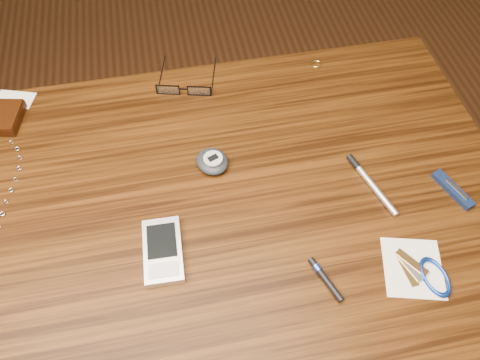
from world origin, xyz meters
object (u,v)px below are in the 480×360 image
Objects in this scene: desk at (233,228)px; pedometer at (212,161)px; pda_phone at (163,251)px; silver_pen at (368,180)px; eyeglasses at (184,88)px; notepad_keys at (424,273)px; pocket_knife at (453,190)px.

pedometer is (-0.02, 0.08, 0.11)m from desk.
pda_phone reaches higher than silver_pen.
eyeglasses is 1.14× the size of notepad_keys.
desk is at bearing 144.74° from notepad_keys.
silver_pen is at bearing -1.75° from desk.
desk is 8.19× the size of notepad_keys.
silver_pen is at bearing 160.68° from pocket_knife.
pda_phone is at bearing -123.65° from pedometer.
eyeglasses reaches higher than notepad_keys.
pedometer is at bearing 161.12° from pocket_knife.
eyeglasses is 0.20m from pedometer.
pda_phone is at bearing -169.33° from silver_pen.
silver_pen reaches higher than desk.
pedometer is 0.57× the size of silver_pen.
notepad_keys is 1.39× the size of pocket_knife.
desk is 0.35m from notepad_keys.
pedometer is (0.11, 0.16, 0.00)m from pda_phone.
desk is 12.64× the size of pedometer.
eyeglasses is 1.01× the size of silver_pen.
desk is at bearing 171.66° from pocket_knife.
eyeglasses is 1.20× the size of pda_phone.
pedometer is at bearing 161.34° from silver_pen.
pocket_knife reaches higher than notepad_keys.
notepad_keys reaches higher than desk.
desk is at bearing 178.25° from silver_pen.
silver_pen is (0.25, -0.01, 0.11)m from desk.
pda_phone is 0.51m from pocket_knife.
pocket_knife is at bearing -18.88° from pedometer.
pocket_knife is at bearing -19.32° from silver_pen.
eyeglasses is at bearing 124.28° from notepad_keys.
pda_phone reaches higher than notepad_keys.
desk is 0.14m from pedometer.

